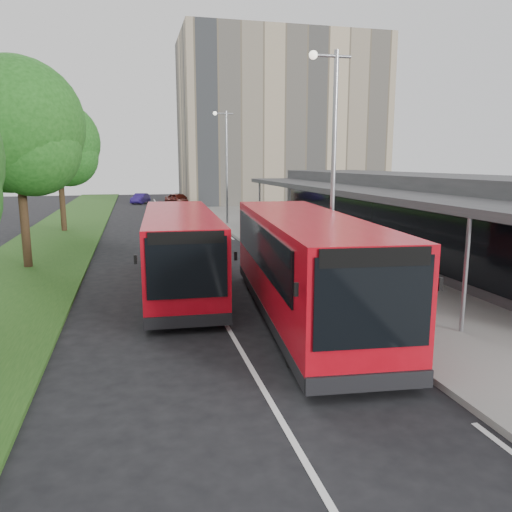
# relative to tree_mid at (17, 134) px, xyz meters

# --- Properties ---
(ground) EXTENTS (120.00, 120.00, 0.00)m
(ground) POSITION_rel_tree_mid_xyz_m (7.01, -9.05, -5.73)
(ground) COLOR black
(ground) RESTS_ON ground
(pavement) EXTENTS (5.00, 80.00, 0.15)m
(pavement) POSITION_rel_tree_mid_xyz_m (13.01, 10.95, -5.65)
(pavement) COLOR gray
(pavement) RESTS_ON ground
(grass_verge) EXTENTS (5.00, 80.00, 0.10)m
(grass_verge) POSITION_rel_tree_mid_xyz_m (0.01, 10.95, -5.68)
(grass_verge) COLOR #1E4716
(grass_verge) RESTS_ON ground
(lane_centre_line) EXTENTS (0.12, 70.00, 0.01)m
(lane_centre_line) POSITION_rel_tree_mid_xyz_m (7.01, 5.95, -5.72)
(lane_centre_line) COLOR silver
(lane_centre_line) RESTS_ON ground
(kerb_dashes) EXTENTS (0.12, 56.00, 0.01)m
(kerb_dashes) POSITION_rel_tree_mid_xyz_m (10.31, 9.95, -5.72)
(kerb_dashes) COLOR silver
(kerb_dashes) RESTS_ON ground
(office_block) EXTENTS (22.00, 12.00, 18.00)m
(office_block) POSITION_rel_tree_mid_xyz_m (21.01, 32.95, 3.27)
(office_block) COLOR tan
(office_block) RESTS_ON ground
(station_building) EXTENTS (7.70, 26.00, 4.00)m
(station_building) POSITION_rel_tree_mid_xyz_m (17.87, -1.05, -3.68)
(station_building) COLOR #2D2D30
(station_building) RESTS_ON ground
(tree_mid) EXTENTS (5.52, 5.52, 8.86)m
(tree_mid) POSITION_rel_tree_mid_xyz_m (0.00, 0.00, 0.00)
(tree_mid) COLOR black
(tree_mid) RESTS_ON ground
(tree_far) EXTENTS (5.26, 5.26, 8.46)m
(tree_far) POSITION_rel_tree_mid_xyz_m (0.00, 12.00, -0.26)
(tree_far) COLOR black
(tree_far) RESTS_ON ground
(lamp_post_near) EXTENTS (1.44, 0.28, 8.00)m
(lamp_post_near) POSITION_rel_tree_mid_xyz_m (11.13, -7.05, -1.01)
(lamp_post_near) COLOR gray
(lamp_post_near) RESTS_ON pavement
(lamp_post_far) EXTENTS (1.44, 0.28, 8.00)m
(lamp_post_far) POSITION_rel_tree_mid_xyz_m (11.13, 12.95, -1.01)
(lamp_post_far) COLOR gray
(lamp_post_far) RESTS_ON pavement
(bus_main) EXTENTS (3.72, 11.00, 3.06)m
(bus_main) POSITION_rel_tree_mid_xyz_m (9.37, -9.53, -4.16)
(bus_main) COLOR #B70917
(bus_main) RESTS_ON ground
(bus_second) EXTENTS (3.05, 10.11, 2.83)m
(bus_second) POSITION_rel_tree_mid_xyz_m (6.14, -5.25, -4.27)
(bus_second) COLOR #B70917
(bus_second) RESTS_ON ground
(litter_bin) EXTENTS (0.55, 0.55, 0.83)m
(litter_bin) POSITION_rel_tree_mid_xyz_m (13.10, 0.30, -5.16)
(litter_bin) COLOR #3C2A18
(litter_bin) RESTS_ON pavement
(bollard) EXTENTS (0.16, 0.16, 0.92)m
(bollard) POSITION_rel_tree_mid_xyz_m (12.26, 8.82, -5.11)
(bollard) COLOR yellow
(bollard) RESTS_ON pavement
(car_near) EXTENTS (3.08, 4.35, 1.37)m
(car_near) POSITION_rel_tree_mid_xyz_m (9.22, 30.34, -5.04)
(car_near) COLOR #54120C
(car_near) RESTS_ON ground
(car_far) EXTENTS (2.35, 3.66, 1.14)m
(car_far) POSITION_rel_tree_mid_xyz_m (5.30, 34.54, -5.16)
(car_far) COLOR navy
(car_far) RESTS_ON ground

